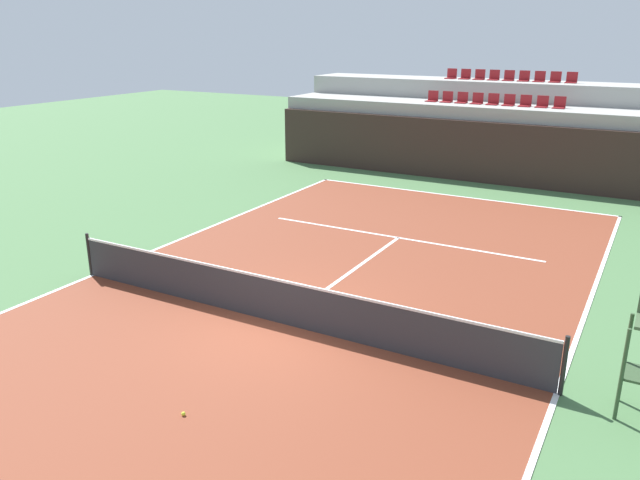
{
  "coord_description": "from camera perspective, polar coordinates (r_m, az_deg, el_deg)",
  "views": [
    {
      "loc": [
        6.4,
        -9.78,
        5.71
      ],
      "look_at": [
        -0.16,
        2.0,
        1.2
      ],
      "focal_mm": 35.07,
      "sensor_mm": 36.0,
      "label": 1
    }
  ],
  "objects": [
    {
      "name": "ground_plane",
      "position": [
        13.0,
        -3.7,
        -7.59
      ],
      "size": [
        80.0,
        80.0,
        0.0
      ],
      "primitive_type": "plane",
      "color": "#477042"
    },
    {
      "name": "seating_row_upper",
      "position": [
        29.03,
        16.84,
        13.99
      ],
      "size": [
        5.56,
        0.44,
        0.44
      ],
      "color": "maroon",
      "rests_on": "stands_tier_upper"
    },
    {
      "name": "service_line_far",
      "position": [
        18.31,
        7.16,
        0.21
      ],
      "size": [
        8.26,
        0.1,
        0.0
      ],
      "primitive_type": "cube",
      "color": "white",
      "rests_on": "court_surface"
    },
    {
      "name": "seating_row_lower",
      "position": [
        26.77,
        15.49,
        12.09
      ],
      "size": [
        5.56,
        0.44,
        0.44
      ],
      "color": "maroon",
      "rests_on": "stands_tier_lower"
    },
    {
      "name": "back_wall",
      "position": [
        25.63,
        14.33,
        7.77
      ],
      "size": [
        17.89,
        0.3,
        2.39
      ],
      "primitive_type": "cube",
      "color": "#33231E",
      "rests_on": "ground_plane"
    },
    {
      "name": "court_surface",
      "position": [
        13.0,
        -3.7,
        -7.57
      ],
      "size": [
        11.0,
        24.0,
        0.01
      ],
      "primitive_type": "cube",
      "color": "brown",
      "rests_on": "ground_plane"
    },
    {
      "name": "sideline_right",
      "position": [
        11.36,
        20.8,
        -12.96
      ],
      "size": [
        0.1,
        24.0,
        0.0
      ],
      "primitive_type": "cube",
      "color": "white",
      "rests_on": "court_surface"
    },
    {
      "name": "tennis_net",
      "position": [
        12.79,
        -3.75,
        -5.54
      ],
      "size": [
        11.08,
        0.08,
        1.07
      ],
      "color": "black",
      "rests_on": "court_surface"
    },
    {
      "name": "sideline_left",
      "position": [
        16.38,
        -19.99,
        -3.02
      ],
      "size": [
        0.1,
        24.0,
        0.0
      ],
      "primitive_type": "cube",
      "color": "white",
      "rests_on": "court_surface"
    },
    {
      "name": "tennis_ball_0",
      "position": [
        10.34,
        -12.36,
        -15.23
      ],
      "size": [
        0.07,
        0.07,
        0.07
      ],
      "primitive_type": "sphere",
      "color": "#CCE033",
      "rests_on": "court_surface"
    },
    {
      "name": "stands_tier_upper",
      "position": [
        29.13,
        16.43,
        10.13
      ],
      "size": [
        17.89,
        2.4,
        3.69
      ],
      "primitive_type": "cube",
      "color": "#9E9E99",
      "rests_on": "ground_plane"
    },
    {
      "name": "stands_tier_lower",
      "position": [
        26.88,
        15.15,
        8.74
      ],
      "size": [
        17.89,
        2.4,
        2.9
      ],
      "primitive_type": "cube",
      "color": "#9E9E99",
      "rests_on": "ground_plane"
    },
    {
      "name": "baseline_far",
      "position": [
        23.36,
        12.35,
        3.94
      ],
      "size": [
        11.0,
        0.1,
        0.0
      ],
      "primitive_type": "cube",
      "color": "white",
      "rests_on": "court_surface"
    },
    {
      "name": "centre_service_line",
      "position": [
        15.55,
        2.68,
        -3.02
      ],
      "size": [
        0.1,
        6.4,
        0.0
      ],
      "primitive_type": "cube",
      "color": "white",
      "rests_on": "court_surface"
    }
  ]
}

